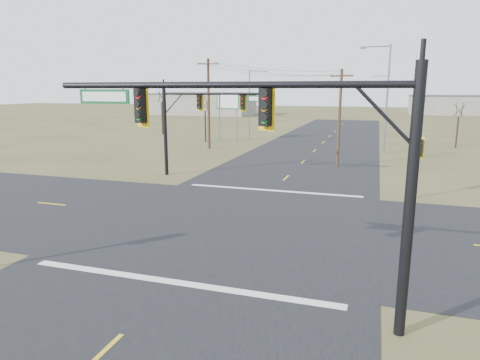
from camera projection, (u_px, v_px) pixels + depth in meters
name	position (u px, v px, depth m)	size (l,w,h in m)	color
ground	(240.00, 223.00, 22.38)	(320.00, 320.00, 0.00)	brown
road_ew	(240.00, 222.00, 22.38)	(160.00, 14.00, 0.02)	black
road_ns	(240.00, 222.00, 22.38)	(14.00, 160.00, 0.02)	black
stop_bar_near	(176.00, 282.00, 15.38)	(12.00, 0.40, 0.01)	silver
stop_bar_far	(273.00, 190.00, 29.36)	(12.00, 0.40, 0.01)	silver
mast_arm_near	(279.00, 138.00, 12.13)	(10.95, 0.58, 7.56)	black
mast_arm_far	(199.00, 112.00, 33.04)	(8.84, 0.44, 7.11)	black
pedestal_signal_ne	(419.00, 153.00, 26.75)	(0.65, 0.56, 3.97)	black
utility_pole_near	(340.00, 117.00, 37.64)	(2.03, 0.77, 8.57)	#4D3421
utility_pole_far	(209.00, 103.00, 49.43)	(2.40, 0.98, 10.27)	#4D3421
highway_sign	(228.00, 108.00, 57.52)	(3.34, 0.47, 6.30)	gray
streetlight_a	(385.00, 93.00, 45.55)	(3.20, 0.40, 11.45)	gray
streetlight_b	(386.00, 101.00, 66.51)	(2.53, 0.31, 9.04)	gray
streetlight_c	(251.00, 101.00, 58.14)	(2.63, 0.25, 9.46)	gray
bare_tree_a	(205.00, 103.00, 55.52)	(2.72, 2.72, 6.41)	black
bare_tree_b	(161.00, 95.00, 65.01)	(3.74, 3.74, 7.55)	black
bare_tree_c	(459.00, 109.00, 49.99)	(2.70, 2.70, 5.80)	black
warehouse_left	(201.00, 104.00, 117.56)	(28.00, 14.00, 5.50)	#9B988A
warehouse_mid	(449.00, 105.00, 116.96)	(20.00, 12.00, 5.00)	#9B988A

